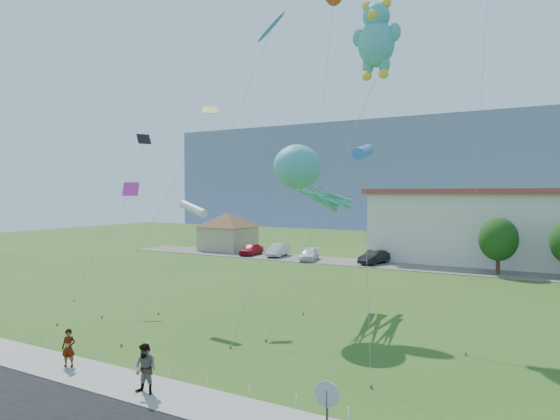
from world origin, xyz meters
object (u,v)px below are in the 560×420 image
object	(u,v)px
pedestrian_right	(146,369)
teddy_bear_kite	(376,38)
parked_car_silver	(278,250)
parked_car_white	(309,254)
pavilion	(228,228)
parked_car_black	(374,257)
stop_sign	(327,402)
octopus_kite	(305,178)
parked_car_red	(251,249)
pedestrian_left	(69,348)

from	to	relation	value
pedestrian_right	teddy_bear_kite	size ratio (longest dim) A/B	0.09
pedestrian_right	parked_car_silver	distance (m)	41.65
parked_car_white	pavilion	bearing A→B (deg)	149.09
pedestrian_right	parked_car_white	world-z (taller)	pedestrian_right
pavilion	parked_car_silver	size ratio (longest dim) A/B	2.02
pedestrian_right	parked_car_silver	size ratio (longest dim) A/B	0.42
pedestrian_right	parked_car_black	distance (m)	38.23
stop_sign	octopus_kite	world-z (taller)	octopus_kite
parked_car_red	parked_car_white	world-z (taller)	parked_car_red
pavilion	octopus_kite	bearing A→B (deg)	-46.99
pedestrian_left	teddy_bear_kite	distance (m)	25.29
pedestrian_right	octopus_kite	distance (m)	16.06
pedestrian_left	octopus_kite	distance (m)	16.40
parked_car_red	pavilion	bearing A→B (deg)	145.80
octopus_kite	teddy_bear_kite	distance (m)	10.26
pedestrian_left	parked_car_white	world-z (taller)	pedestrian_left
parked_car_silver	octopus_kite	xyz separation A→B (m)	(15.84, -24.26, 7.87)
pedestrian_left	parked_car_red	bearing A→B (deg)	85.30
pedestrian_left	parked_car_red	distance (m)	40.16
parked_car_silver	pavilion	bearing A→B (deg)	154.37
pavilion	parked_car_silver	distance (m)	9.97
parked_car_red	pedestrian_left	bearing A→B (deg)	-74.03
parked_car_red	stop_sign	bearing A→B (deg)	-59.93
pavilion	pedestrian_right	distance (m)	48.41
pavilion	pedestrian_right	xyz separation A→B (m)	(25.47, -41.12, -1.97)
pedestrian_left	parked_car_white	xyz separation A→B (m)	(-6.27, 36.73, -0.24)
pedestrian_left	parked_car_black	xyz separation A→B (m)	(1.17, 37.52, -0.14)
teddy_bear_kite	stop_sign	bearing A→B (deg)	-75.14
pedestrian_right	parked_car_silver	bearing A→B (deg)	105.70
parked_car_silver	parked_car_black	xyz separation A→B (m)	(12.21, -0.37, -0.02)
octopus_kite	parked_car_red	bearing A→B (deg)	129.16
pedestrian_left	parked_car_silver	distance (m)	39.46
pavilion	pedestrian_left	size ratio (longest dim) A/B	5.53
octopus_kite	teddy_bear_kite	size ratio (longest dim) A/B	0.63
stop_sign	pavilion	bearing A→B (deg)	128.44
parked_car_black	octopus_kite	size ratio (longest dim) A/B	0.35
parked_car_white	parked_car_black	xyz separation A→B (m)	(7.44, 0.80, 0.09)
pedestrian_left	teddy_bear_kite	world-z (taller)	teddy_bear_kite
pedestrian_left	pedestrian_right	world-z (taller)	pedestrian_right
parked_car_red	parked_car_silver	bearing A→B (deg)	2.23
parked_car_white	teddy_bear_kite	size ratio (longest dim) A/B	0.22
pedestrian_right	pavilion	bearing A→B (deg)	114.68
stop_sign	teddy_bear_kite	xyz separation A→B (m)	(-4.93, 18.60, 15.88)
pavilion	stop_sign	bearing A→B (deg)	-51.56
parked_car_silver	teddy_bear_kite	distance (m)	33.06
parked_car_white	teddy_bear_kite	xyz separation A→B (m)	(14.46, -19.71, 17.05)
pedestrian_left	octopus_kite	size ratio (longest dim) A/B	0.13
parked_car_white	parked_car_black	world-z (taller)	parked_car_black
pavilion	teddy_bear_kite	size ratio (longest dim) A/B	0.46
pedestrian_right	parked_car_black	size ratio (longest dim) A/B	0.43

